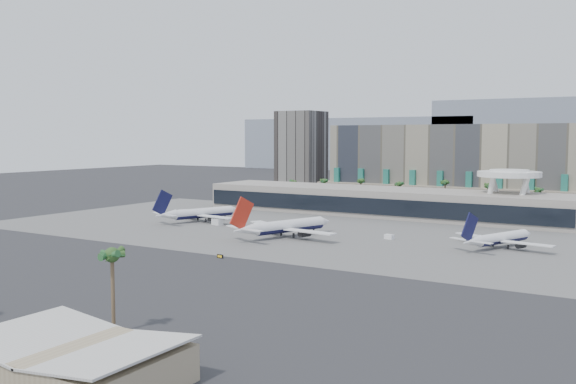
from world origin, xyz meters
The scene contains 16 objects.
ground centered at (0.00, 0.00, 0.00)m, with size 900.00×900.00×0.00m, color #232326.
apron_pad centered at (0.00, 55.00, 0.03)m, with size 260.00×130.00×0.06m, color #5B5B59.
mountain_ridge centered at (27.88, 470.00, 29.89)m, with size 680.00×60.00×70.00m.
hotel centered at (10.00, 174.41, 16.81)m, with size 140.00×30.00×42.00m.
office_tower centered at (-95.00, 200.00, 22.94)m, with size 30.00×30.00×52.00m.
terminal centered at (0.00, 109.84, 6.52)m, with size 170.00×32.50×14.50m.
saucer_structure centered at (55.00, 116.00, 18.45)m, with size 26.00×26.00×21.89m.
palm_row centered at (7.00, 145.00, 10.50)m, with size 157.80×2.80×13.10m.
hangar_right centered at (42.00, -100.00, 2.95)m, with size 30.55×20.60×6.89m.
airliner_left centered at (-55.52, 47.80, 3.65)m, with size 38.86×40.15×14.47m.
airliner_centre centered at (-2.86, 30.89, 3.96)m, with size 42.35×43.79×15.69m.
airliner_right centered at (67.52, 47.69, 3.21)m, with size 33.88×34.96×12.72m.
service_vehicle_a centered at (-42.70, 42.98, 1.25)m, with size 5.11×2.50×2.50m, color silver.
service_vehicle_b centered at (30.56, 45.77, 0.85)m, with size 3.30×1.88×1.70m, color white.
taxiway_sign centered at (1.31, -12.55, 0.53)m, with size 2.38×0.64×1.07m.
near_palm_b centered at (29.28, -80.62, 12.96)m, with size 6.00×6.00×15.90m.
Camera 1 is at (115.77, -161.24, 35.77)m, focal length 40.00 mm.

